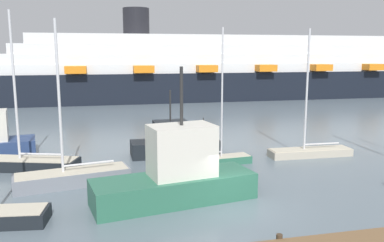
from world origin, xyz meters
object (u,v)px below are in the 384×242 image
sailboat_0 (28,162)px  fishing_boat_2 (174,143)px  sailboat_1 (216,158)px  fishing_boat_0 (177,175)px  sailboat_3 (310,150)px  cruise_ship (224,70)px  channel_buoy_0 (203,133)px  sailboat_2 (73,176)px

sailboat_0 → fishing_boat_2: (9.92, 1.47, 0.42)m
sailboat_1 → fishing_boat_0: 7.27m
sailboat_3 → cruise_ship: size_ratio=0.11×
sailboat_3 → channel_buoy_0: sailboat_3 is taller
fishing_boat_0 → cruise_ship: size_ratio=0.11×
sailboat_2 → sailboat_3: 16.81m
fishing_boat_2 → cruise_ship: size_ratio=0.08×
sailboat_2 → sailboat_3: size_ratio=1.02×
fishing_boat_0 → channel_buoy_0: (5.20, 14.66, -1.02)m
sailboat_0 → channel_buoy_0: bearing=-134.9°
sailboat_0 → channel_buoy_0: (13.61, 6.97, -0.12)m
sailboat_3 → fishing_boat_0: 13.05m
sailboat_2 → fishing_boat_2: bearing=-153.0°
sailboat_0 → sailboat_3: sailboat_0 is taller
sailboat_0 → fishing_boat_2: 10.04m
sailboat_1 → sailboat_2: (-9.24, -2.25, 0.08)m
sailboat_0 → fishing_boat_0: bearing=155.6°
fishing_boat_0 → sailboat_3: bearing=20.6°
cruise_ship → fishing_boat_2: bearing=-112.7°
sailboat_0 → sailboat_2: (3.04, -3.85, 0.02)m
sailboat_3 → channel_buoy_0: (-6.01, 8.03, -0.08)m
sailboat_0 → sailboat_3: bearing=-165.1°
fishing_boat_2 → cruise_ship: bearing=-113.7°
fishing_boat_0 → cruise_ship: (16.50, 44.23, 3.15)m
fishing_boat_0 → cruise_ship: bearing=59.5°
fishing_boat_2 → cruise_ship: (14.98, 35.08, 3.62)m
sailboat_1 → sailboat_2: sailboat_2 is taller
fishing_boat_0 → sailboat_1: bearing=47.5°
channel_buoy_0 → cruise_ship: bearing=69.1°
sailboat_0 → channel_buoy_0: 15.29m
fishing_boat_0 → sailboat_0: bearing=127.6°
sailboat_1 → cruise_ship: cruise_ship is taller
cruise_ship → sailboat_0: bearing=-123.8°
fishing_boat_0 → sailboat_2: bearing=134.4°
sailboat_0 → fishing_boat_0: 11.42m
sailboat_1 → fishing_boat_2: 3.90m
sailboat_3 → sailboat_2: bearing=11.1°
sailboat_2 → sailboat_3: (16.57, 2.79, -0.07)m
fishing_boat_2 → channel_buoy_0: bearing=-124.4°
sailboat_3 → fishing_boat_2: 10.03m
sailboat_2 → fishing_boat_0: (5.37, -3.84, 0.87)m
sailboat_3 → cruise_ship: 38.19m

